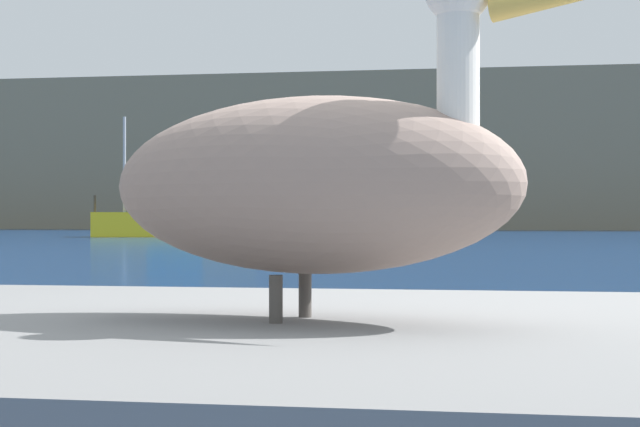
# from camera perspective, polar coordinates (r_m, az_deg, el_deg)

# --- Properties ---
(hillside_backdrop) EXTENTS (140.00, 15.22, 9.98)m
(hillside_backdrop) POSITION_cam_1_polar(r_m,az_deg,el_deg) (75.15, 10.28, 3.01)
(hillside_backdrop) COLOR #7F755B
(hillside_backdrop) RESTS_ON ground
(pelican) EXTENTS (1.28, 0.66, 0.78)m
(pelican) POSITION_cam_1_polar(r_m,az_deg,el_deg) (2.42, -0.17, 1.79)
(pelican) COLOR gray
(pelican) RESTS_ON pier_dock
(fishing_boat_yellow) EXTENTS (6.95, 4.09, 4.98)m
(fishing_boat_yellow) POSITION_cam_1_polar(r_m,az_deg,el_deg) (45.84, -7.67, -0.13)
(fishing_boat_yellow) COLOR yellow
(fishing_boat_yellow) RESTS_ON ground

